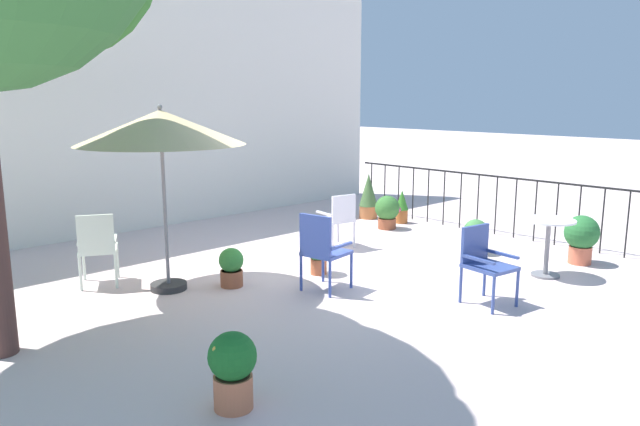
{
  "coord_description": "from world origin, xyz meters",
  "views": [
    {
      "loc": [
        -5.6,
        -5.39,
        2.32
      ],
      "look_at": [
        0.0,
        0.5,
        0.75
      ],
      "focal_mm": 33.61,
      "sensor_mm": 36.0,
      "label": 1
    }
  ],
  "objects_px": {
    "potted_plant_1": "(387,211)",
    "potted_plant_2": "(232,367)",
    "patio_chair_3": "(97,245)",
    "potted_plant_0": "(231,267)",
    "patio_chair_2": "(322,247)",
    "patio_chair_1": "(484,260)",
    "patio_chair_0": "(338,217)",
    "potted_plant_6": "(402,206)",
    "potted_plant_4": "(318,251)",
    "potted_plant_5": "(581,236)",
    "cafe_table_0": "(548,237)",
    "potted_plant_7": "(368,196)",
    "potted_plant_3": "(476,234)",
    "patio_umbrella_0": "(161,129)"
  },
  "relations": [
    {
      "from": "patio_chair_0",
      "to": "patio_chair_1",
      "type": "height_order",
      "value": "patio_chair_1"
    },
    {
      "from": "patio_umbrella_0",
      "to": "potted_plant_5",
      "type": "xyz_separation_m",
      "value": [
        4.82,
        -2.98,
        -1.56
      ]
    },
    {
      "from": "cafe_table_0",
      "to": "potted_plant_6",
      "type": "xyz_separation_m",
      "value": [
        1.3,
        3.46,
        -0.21
      ]
    },
    {
      "from": "patio_chair_0",
      "to": "potted_plant_4",
      "type": "relative_size",
      "value": 1.58
    },
    {
      "from": "potted_plant_2",
      "to": "potted_plant_6",
      "type": "xyz_separation_m",
      "value": [
        6.27,
        3.42,
        -0.01
      ]
    },
    {
      "from": "potted_plant_0",
      "to": "potted_plant_1",
      "type": "relative_size",
      "value": 0.82
    },
    {
      "from": "potted_plant_0",
      "to": "potted_plant_6",
      "type": "relative_size",
      "value": 0.79
    },
    {
      "from": "patio_chair_1",
      "to": "patio_chair_3",
      "type": "height_order",
      "value": "patio_chair_3"
    },
    {
      "from": "patio_chair_3",
      "to": "potted_plant_1",
      "type": "height_order",
      "value": "patio_chair_3"
    },
    {
      "from": "patio_chair_1",
      "to": "potted_plant_1",
      "type": "xyz_separation_m",
      "value": [
        2.24,
        3.31,
        -0.18
      ]
    },
    {
      "from": "potted_plant_0",
      "to": "potted_plant_1",
      "type": "distance_m",
      "value": 4.05
    },
    {
      "from": "patio_umbrella_0",
      "to": "cafe_table_0",
      "type": "bearing_deg",
      "value": -37.08
    },
    {
      "from": "patio_chair_0",
      "to": "potted_plant_4",
      "type": "height_order",
      "value": "patio_chair_0"
    },
    {
      "from": "patio_chair_2",
      "to": "potted_plant_4",
      "type": "relative_size",
      "value": 1.78
    },
    {
      "from": "patio_chair_0",
      "to": "potted_plant_2",
      "type": "height_order",
      "value": "patio_chair_0"
    },
    {
      "from": "patio_chair_0",
      "to": "potted_plant_6",
      "type": "xyz_separation_m",
      "value": [
        2.19,
        0.5,
        -0.17
      ]
    },
    {
      "from": "patio_umbrella_0",
      "to": "potted_plant_7",
      "type": "xyz_separation_m",
      "value": [
        5.07,
        1.26,
        -1.51
      ]
    },
    {
      "from": "patio_chair_1",
      "to": "patio_chair_0",
      "type": "bearing_deg",
      "value": 78.08
    },
    {
      "from": "potted_plant_1",
      "to": "potted_plant_2",
      "type": "relative_size",
      "value": 0.99
    },
    {
      "from": "potted_plant_0",
      "to": "potted_plant_3",
      "type": "xyz_separation_m",
      "value": [
        3.59,
        -1.22,
        0.05
      ]
    },
    {
      "from": "potted_plant_1",
      "to": "patio_chair_2",
      "type": "bearing_deg",
      "value": -152.13
    },
    {
      "from": "potted_plant_5",
      "to": "patio_umbrella_0",
      "type": "bearing_deg",
      "value": 148.28
    },
    {
      "from": "potted_plant_1",
      "to": "potted_plant_5",
      "type": "relative_size",
      "value": 0.86
    },
    {
      "from": "potted_plant_5",
      "to": "potted_plant_7",
      "type": "relative_size",
      "value": 0.79
    },
    {
      "from": "patio_umbrella_0",
      "to": "potted_plant_7",
      "type": "height_order",
      "value": "patio_umbrella_0"
    },
    {
      "from": "potted_plant_4",
      "to": "potted_plant_5",
      "type": "height_order",
      "value": "potted_plant_5"
    },
    {
      "from": "patio_chair_0",
      "to": "potted_plant_3",
      "type": "height_order",
      "value": "patio_chair_0"
    },
    {
      "from": "potted_plant_3",
      "to": "potted_plant_6",
      "type": "relative_size",
      "value": 0.84
    },
    {
      "from": "potted_plant_2",
      "to": "potted_plant_7",
      "type": "height_order",
      "value": "potted_plant_7"
    },
    {
      "from": "potted_plant_4",
      "to": "potted_plant_6",
      "type": "distance_m",
      "value": 3.65
    },
    {
      "from": "patio_chair_3",
      "to": "patio_umbrella_0",
      "type": "bearing_deg",
      "value": -52.08
    },
    {
      "from": "potted_plant_0",
      "to": "potted_plant_5",
      "type": "xyz_separation_m",
      "value": [
        4.19,
        -2.55,
        0.14
      ]
    },
    {
      "from": "patio_chair_1",
      "to": "potted_plant_4",
      "type": "height_order",
      "value": "patio_chair_1"
    },
    {
      "from": "patio_chair_2",
      "to": "potted_plant_6",
      "type": "bearing_deg",
      "value": 25.88
    },
    {
      "from": "patio_chair_3",
      "to": "potted_plant_6",
      "type": "relative_size",
      "value": 1.5
    },
    {
      "from": "patio_chair_2",
      "to": "potted_plant_0",
      "type": "height_order",
      "value": "patio_chair_2"
    },
    {
      "from": "patio_umbrella_0",
      "to": "patio_chair_1",
      "type": "height_order",
      "value": "patio_umbrella_0"
    },
    {
      "from": "potted_plant_5",
      "to": "patio_chair_2",
      "type": "bearing_deg",
      "value": 155.03
    },
    {
      "from": "potted_plant_7",
      "to": "patio_chair_0",
      "type": "bearing_deg",
      "value": -149.23
    },
    {
      "from": "patio_chair_3",
      "to": "potted_plant_2",
      "type": "relative_size",
      "value": 1.54
    },
    {
      "from": "patio_chair_2",
      "to": "patio_chair_0",
      "type": "bearing_deg",
      "value": 39.42
    },
    {
      "from": "cafe_table_0",
      "to": "potted_plant_7",
      "type": "relative_size",
      "value": 0.87
    },
    {
      "from": "cafe_table_0",
      "to": "potted_plant_2",
      "type": "bearing_deg",
      "value": 179.6
    },
    {
      "from": "patio_chair_1",
      "to": "potted_plant_1",
      "type": "height_order",
      "value": "patio_chair_1"
    },
    {
      "from": "cafe_table_0",
      "to": "patio_chair_3",
      "type": "bearing_deg",
      "value": 140.58
    },
    {
      "from": "potted_plant_3",
      "to": "potted_plant_4",
      "type": "xyz_separation_m",
      "value": [
        -2.45,
        0.85,
        0.01
      ]
    },
    {
      "from": "cafe_table_0",
      "to": "potted_plant_7",
      "type": "height_order",
      "value": "potted_plant_7"
    },
    {
      "from": "cafe_table_0",
      "to": "potted_plant_7",
      "type": "distance_m",
      "value": 4.36
    },
    {
      "from": "patio_chair_0",
      "to": "patio_umbrella_0",
      "type": "bearing_deg",
      "value": -179.52
    },
    {
      "from": "cafe_table_0",
      "to": "potted_plant_3",
      "type": "bearing_deg",
      "value": 74.82
    }
  ]
}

